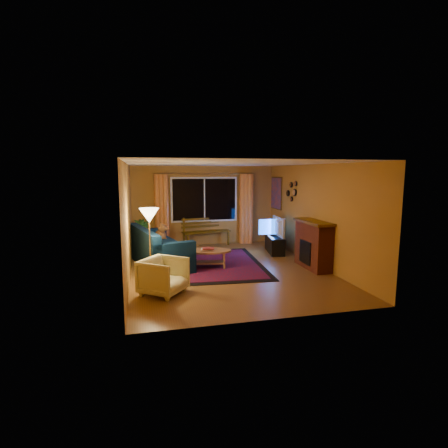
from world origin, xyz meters
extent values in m
cube|color=brown|center=(0.00, 0.00, -0.01)|extent=(4.50, 6.00, 0.02)
cube|color=white|center=(0.00, 0.00, 2.51)|extent=(4.50, 6.00, 0.02)
cube|color=#BC8032|center=(0.00, 3.01, 1.25)|extent=(4.50, 0.02, 2.50)
cube|color=#BC8032|center=(-2.26, 0.00, 1.25)|extent=(0.02, 6.00, 2.50)
cube|color=#BC8032|center=(2.26, 0.00, 1.25)|extent=(0.02, 6.00, 2.50)
cube|color=black|center=(0.00, 2.94, 1.45)|extent=(2.00, 0.02, 1.30)
cylinder|color=#BF8C3F|center=(0.00, 2.90, 2.25)|extent=(3.20, 0.03, 0.03)
cylinder|color=orange|center=(-1.35, 2.88, 1.12)|extent=(0.36, 0.36, 2.24)
cylinder|color=orange|center=(1.35, 2.88, 1.12)|extent=(0.36, 0.36, 2.24)
cube|color=#4F3303|center=(0.02, 2.75, 0.23)|extent=(1.57, 0.72, 0.45)
imported|color=#235B1E|center=(-2.00, 2.53, 0.46)|extent=(0.52, 0.52, 0.92)
cube|color=#061833|center=(-1.54, 0.78, 0.47)|extent=(1.53, 2.51, 0.95)
imported|color=beige|center=(-1.59, -1.41, 0.38)|extent=(1.01, 1.01, 0.76)
cylinder|color=#BF8C3F|center=(-1.81, -0.67, 0.79)|extent=(0.33, 0.33, 1.59)
cube|color=maroon|center=(-0.07, 0.50, 0.01)|extent=(2.30, 3.42, 0.02)
cylinder|color=#AB7447|center=(-0.43, 0.26, 0.21)|extent=(1.38, 1.38, 0.43)
cube|color=black|center=(1.78, 1.39, 0.24)|extent=(0.59, 1.20, 0.48)
imported|color=black|center=(1.78, 1.39, 0.76)|extent=(0.19, 0.97, 0.55)
cube|color=maroon|center=(2.05, -0.40, 0.55)|extent=(0.40, 1.20, 1.10)
cube|color=#CE481D|center=(2.22, 2.45, 1.65)|extent=(0.04, 0.76, 0.96)
camera|label=1|loc=(-1.97, -7.91, 2.30)|focal=28.00mm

